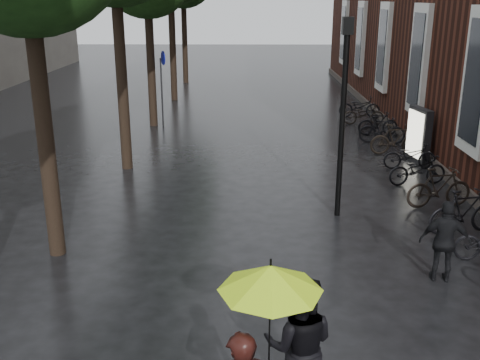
{
  "coord_description": "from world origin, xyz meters",
  "views": [
    {
      "loc": [
        -0.24,
        -3.38,
        4.98
      ],
      "look_at": [
        -0.38,
        7.13,
        1.55
      ],
      "focal_mm": 42.0,
      "sensor_mm": 36.0,
      "label": 1
    }
  ],
  "objects_px": {
    "parked_bicycles": "(407,154)",
    "lamp_post": "(344,100)",
    "person_black": "(299,346)",
    "ad_lightbox": "(419,135)",
    "pedestrian_walking": "(445,241)"
  },
  "relations": [
    {
      "from": "parked_bicycles",
      "to": "lamp_post",
      "type": "distance_m",
      "value": 5.27
    },
    {
      "from": "person_black",
      "to": "parked_bicycles",
      "type": "relative_size",
      "value": 0.12
    },
    {
      "from": "ad_lightbox",
      "to": "parked_bicycles",
      "type": "bearing_deg",
      "value": -138.76
    },
    {
      "from": "parked_bicycles",
      "to": "ad_lightbox",
      "type": "height_order",
      "value": "ad_lightbox"
    },
    {
      "from": "pedestrian_walking",
      "to": "parked_bicycles",
      "type": "relative_size",
      "value": 0.1
    },
    {
      "from": "person_black",
      "to": "parked_bicycles",
      "type": "xyz_separation_m",
      "value": [
        4.2,
        10.58,
        -0.47
      ]
    },
    {
      "from": "person_black",
      "to": "lamp_post",
      "type": "distance_m",
      "value": 7.09
    },
    {
      "from": "person_black",
      "to": "ad_lightbox",
      "type": "xyz_separation_m",
      "value": [
        4.7,
        11.22,
        -0.05
      ]
    },
    {
      "from": "pedestrian_walking",
      "to": "ad_lightbox",
      "type": "height_order",
      "value": "ad_lightbox"
    },
    {
      "from": "pedestrian_walking",
      "to": "parked_bicycles",
      "type": "height_order",
      "value": "pedestrian_walking"
    },
    {
      "from": "pedestrian_walking",
      "to": "ad_lightbox",
      "type": "xyz_separation_m",
      "value": [
        1.76,
        7.77,
        0.1
      ]
    },
    {
      "from": "pedestrian_walking",
      "to": "parked_bicycles",
      "type": "xyz_separation_m",
      "value": [
        1.26,
        7.13,
        -0.31
      ]
    },
    {
      "from": "lamp_post",
      "to": "ad_lightbox",
      "type": "bearing_deg",
      "value": 55.0
    },
    {
      "from": "pedestrian_walking",
      "to": "lamp_post",
      "type": "relative_size",
      "value": 0.34
    },
    {
      "from": "person_black",
      "to": "lamp_post",
      "type": "relative_size",
      "value": 0.4
    }
  ]
}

